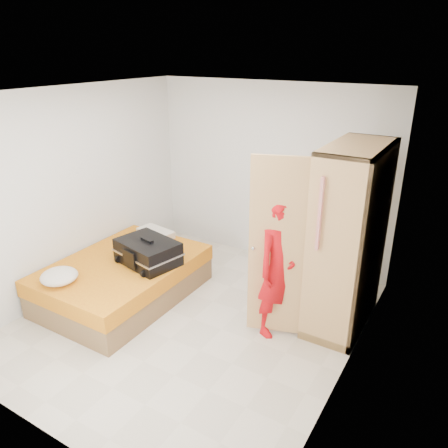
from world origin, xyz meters
The scene contains 7 objects.
room centered at (0.00, 0.00, 1.30)m, with size 4.00×4.02×2.60m.
bed centered at (-1.05, -0.03, 0.25)m, with size 1.42×2.02×0.50m.
wardrobe centered at (1.45, 0.85, 1.00)m, with size 1.14×1.37×2.10m.
person centered at (0.94, 0.32, 0.80)m, with size 0.58×0.38×1.60m, color red.
suitcase centered at (-0.75, 0.12, 0.65)m, with size 0.86×0.71×0.33m.
round_cushion centered at (-1.30, -0.78, 0.58)m, with size 0.42×0.42×0.16m, color white.
pillow centered at (-1.20, 0.82, 0.55)m, with size 0.53×0.27×0.10m, color white.
Camera 1 is at (2.59, -3.57, 3.02)m, focal length 35.00 mm.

